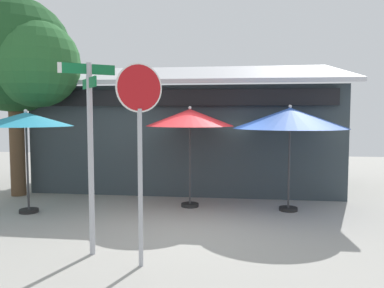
# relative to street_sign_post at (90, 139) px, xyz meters

# --- Properties ---
(ground_plane) EXTENTS (28.00, 28.00, 0.10)m
(ground_plane) POSITION_rel_street_sign_post_xyz_m (1.47, 1.94, -1.95)
(ground_plane) COLOR #9E9B93
(cafe_building) EXTENTS (9.43, 4.93, 4.14)m
(cafe_building) POSITION_rel_street_sign_post_xyz_m (0.77, 6.66, -0.25)
(cafe_building) COLOR #333D42
(cafe_building) RESTS_ON ground
(street_sign_post) EXTENTS (0.75, 0.70, 3.13)m
(street_sign_post) POSITION_rel_street_sign_post_xyz_m (0.00, 0.00, 0.00)
(street_sign_post) COLOR #A8AAB2
(street_sign_post) RESTS_ON ground
(stop_sign) EXTENTS (0.59, 0.45, 3.06)m
(stop_sign) POSITION_rel_street_sign_post_xyz_m (0.93, -0.38, 0.20)
(stop_sign) COLOR #A8AAB2
(stop_sign) RESTS_ON ground
(patio_umbrella_teal_left) EXTENTS (2.15, 2.15, 2.43)m
(patio_umbrella_teal_left) POSITION_rel_street_sign_post_xyz_m (-2.53, 2.40, 0.27)
(patio_umbrella_teal_left) COLOR black
(patio_umbrella_teal_left) RESTS_ON ground
(patio_umbrella_crimson_center) EXTENTS (2.19, 2.19, 2.51)m
(patio_umbrella_crimson_center) POSITION_rel_street_sign_post_xyz_m (1.17, 3.46, 0.31)
(patio_umbrella_crimson_center) COLOR black
(patio_umbrella_crimson_center) RESTS_ON ground
(patio_umbrella_royal_blue_right) EXTENTS (2.69, 2.69, 2.53)m
(patio_umbrella_royal_blue_right) POSITION_rel_street_sign_post_xyz_m (3.56, 3.36, 0.31)
(patio_umbrella_royal_blue_right) COLOR black
(patio_umbrella_royal_blue_right) RESTS_ON ground
(shade_tree) EXTENTS (3.64, 3.20, 5.56)m
(shade_tree) POSITION_rel_street_sign_post_xyz_m (-3.64, 4.08, 1.95)
(shade_tree) COLOR brown
(shade_tree) RESTS_ON ground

